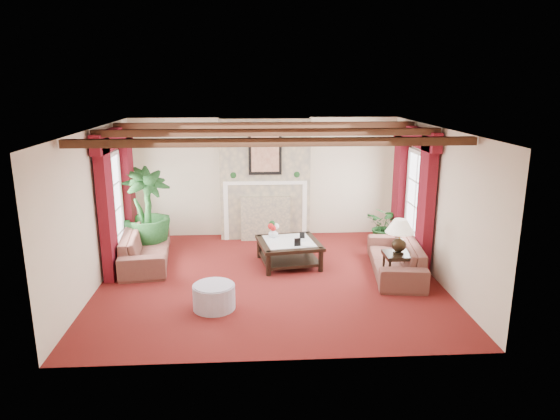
{
  "coord_description": "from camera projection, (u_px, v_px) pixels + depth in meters",
  "views": [
    {
      "loc": [
        -0.33,
        -8.46,
        3.48
      ],
      "look_at": [
        0.21,
        0.4,
        1.18
      ],
      "focal_mm": 32.0,
      "sensor_mm": 36.0,
      "label": 1
    }
  ],
  "objects": [
    {
      "name": "left_wall",
      "position": [
        95.0,
        209.0,
        8.55
      ],
      "size": [
        0.02,
        5.5,
        2.7
      ],
      "primitive_type": "cube",
      "color": "beige",
      "rests_on": "ground"
    },
    {
      "name": "potted_palm",
      "position": [
        148.0,
        229.0,
        10.4
      ],
      "size": [
        2.73,
        2.74,
        0.99
      ],
      "primitive_type": "imported",
      "rotation": [
        0.0,
        0.0,
        0.71
      ],
      "color": "black",
      "rests_on": "ground"
    },
    {
      "name": "coffee_table",
      "position": [
        289.0,
        253.0,
        9.72
      ],
      "size": [
        1.31,
        1.31,
        0.47
      ],
      "primitive_type": null,
      "rotation": [
        0.0,
        0.0,
        0.15
      ],
      "color": "black",
      "rests_on": "ground"
    },
    {
      "name": "ceiling",
      "position": [
        269.0,
        129.0,
        8.39
      ],
      "size": [
        6.0,
        6.0,
        0.0
      ],
      "primitive_type": "plane",
      "rotation": [
        3.14,
        0.0,
        0.0
      ],
      "color": "white",
      "rests_on": "floor"
    },
    {
      "name": "back_wall",
      "position": [
        265.0,
        177.0,
        11.38
      ],
      "size": [
        6.0,
        0.02,
        2.7
      ],
      "primitive_type": "cube",
      "color": "beige",
      "rests_on": "ground"
    },
    {
      "name": "curtains_right",
      "position": [
        416.0,
        131.0,
        9.56
      ],
      "size": [
        0.2,
        2.4,
        2.55
      ],
      "primitive_type": null,
      "color": "#520B16",
      "rests_on": "ground"
    },
    {
      "name": "floor",
      "position": [
        270.0,
        279.0,
        9.06
      ],
      "size": [
        6.0,
        6.0,
        0.0
      ],
      "primitive_type": "plane",
      "color": "#4B100D",
      "rests_on": "ground"
    },
    {
      "name": "fireplace",
      "position": [
        264.0,
        118.0,
        10.85
      ],
      "size": [
        2.0,
        0.52,
        2.7
      ],
      "primitive_type": null,
      "color": "tan",
      "rests_on": "ground"
    },
    {
      "name": "table_lamp",
      "position": [
        399.0,
        236.0,
        8.6
      ],
      "size": [
        0.5,
        0.5,
        0.63
      ],
      "primitive_type": null,
      "color": "black",
      "rests_on": "side_table"
    },
    {
      "name": "french_door_left",
      "position": [
        109.0,
        156.0,
        9.32
      ],
      "size": [
        0.1,
        1.1,
        2.16
      ],
      "primitive_type": null,
      "color": "white",
      "rests_on": "ground"
    },
    {
      "name": "photo_frame_a",
      "position": [
        297.0,
        242.0,
        9.34
      ],
      "size": [
        0.12,
        0.04,
        0.16
      ],
      "primitive_type": null,
      "rotation": [
        0.0,
        0.0,
        0.18
      ],
      "color": "black",
      "rests_on": "coffee_table"
    },
    {
      "name": "right_wall",
      "position": [
        437.0,
        204.0,
        8.9
      ],
      "size": [
        0.02,
        5.5,
        2.7
      ],
      "primitive_type": "cube",
      "color": "beige",
      "rests_on": "ground"
    },
    {
      "name": "french_door_right",
      "position": [
        420.0,
        153.0,
        9.67
      ],
      "size": [
        0.1,
        1.1,
        2.16
      ],
      "primitive_type": null,
      "color": "white",
      "rests_on": "ground"
    },
    {
      "name": "flower_vase",
      "position": [
        273.0,
        233.0,
        9.87
      ],
      "size": [
        0.29,
        0.29,
        0.19
      ],
      "primitive_type": "imported",
      "rotation": [
        0.0,
        0.0,
        0.24
      ],
      "color": "silver",
      "rests_on": "coffee_table"
    },
    {
      "name": "book",
      "position": [
        302.0,
        238.0,
        9.41
      ],
      "size": [
        0.2,
        0.04,
        0.27
      ],
      "primitive_type": "imported",
      "rotation": [
        0.0,
        0.0,
        0.06
      ],
      "color": "black",
      "rests_on": "coffee_table"
    },
    {
      "name": "side_table",
      "position": [
        397.0,
        269.0,
        8.75
      ],
      "size": [
        0.53,
        0.53,
        0.57
      ],
      "primitive_type": null,
      "rotation": [
        0.0,
        0.0,
        0.1
      ],
      "color": "black",
      "rests_on": "ground"
    },
    {
      "name": "ottoman",
      "position": [
        214.0,
        297.0,
        7.83
      ],
      "size": [
        0.67,
        0.67,
        0.39
      ],
      "primitive_type": "cylinder",
      "color": "#928A9D",
      "rests_on": "ground"
    },
    {
      "name": "small_plant",
      "position": [
        386.0,
        231.0,
        10.77
      ],
      "size": [
        1.66,
        1.66,
        0.69
      ],
      "primitive_type": "imported",
      "rotation": [
        0.0,
        0.0,
        -0.88
      ],
      "color": "black",
      "rests_on": "ground"
    },
    {
      "name": "ceiling_beams",
      "position": [
        269.0,
        132.0,
        8.4
      ],
      "size": [
        6.0,
        3.0,
        0.12
      ],
      "primitive_type": null,
      "color": "#351D10",
      "rests_on": "ceiling"
    },
    {
      "name": "sofa_left",
      "position": [
        145.0,
        242.0,
        9.78
      ],
      "size": [
        2.32,
        1.14,
        0.85
      ],
      "primitive_type": "imported",
      "rotation": [
        0.0,
        0.0,
        1.69
      ],
      "color": "#380F1E",
      "rests_on": "ground"
    },
    {
      "name": "curtains_left",
      "position": [
        113.0,
        133.0,
        9.22
      ],
      "size": [
        0.2,
        2.4,
        2.55
      ],
      "primitive_type": null,
      "color": "#520B16",
      "rests_on": "ground"
    },
    {
      "name": "sofa_right",
      "position": [
        396.0,
        252.0,
        9.23
      ],
      "size": [
        2.26,
        1.16,
        0.82
      ],
      "primitive_type": "imported",
      "rotation": [
        0.0,
        0.0,
        -1.7
      ],
      "color": "#380F1E",
      "rests_on": "ground"
    },
    {
      "name": "photo_frame_b",
      "position": [
        302.0,
        235.0,
        9.8
      ],
      "size": [
        0.1,
        0.04,
        0.13
      ],
      "primitive_type": null,
      "rotation": [
        0.0,
        0.0,
        -0.16
      ],
      "color": "black",
      "rests_on": "coffee_table"
    }
  ]
}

